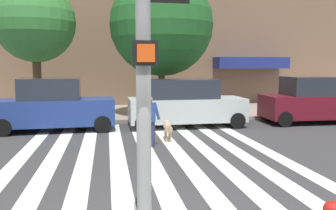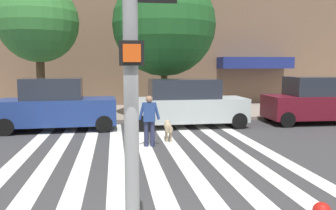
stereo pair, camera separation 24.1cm
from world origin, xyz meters
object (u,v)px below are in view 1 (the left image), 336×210
at_px(pedestrian_dog_walker, 149,118).
at_px(dog_on_leash, 168,128).
at_px(parked_car_third_in_line, 185,104).
at_px(parked_car_fourth_in_line, 314,101).
at_px(street_tree_nearest, 35,23).
at_px(parked_car_behind_first, 54,106).
at_px(street_tree_middle, 161,25).

relative_size(pedestrian_dog_walker, dog_on_leash, 1.47).
distance_m(parked_car_third_in_line, parked_car_fourth_in_line, 5.97).
distance_m(street_tree_nearest, pedestrian_dog_walker, 8.84).
height_order(parked_car_third_in_line, street_tree_nearest, street_tree_nearest).
distance_m(parked_car_behind_first, street_tree_middle, 6.43).
height_order(parked_car_behind_first, dog_on_leash, parked_car_behind_first).
distance_m(parked_car_third_in_line, pedestrian_dog_walker, 3.93).
bearing_deg(parked_car_third_in_line, street_tree_nearest, 153.93).
xyz_separation_m(street_tree_nearest, pedestrian_dog_walker, (4.59, -6.61, -3.67)).
bearing_deg(parked_car_fourth_in_line, pedestrian_dog_walker, -156.65).
xyz_separation_m(street_tree_middle, dog_on_leash, (-0.58, -5.08, -4.10)).
relative_size(parked_car_third_in_line, parked_car_fourth_in_line, 1.03).
distance_m(street_tree_nearest, dog_on_leash, 8.87).
bearing_deg(pedestrian_dog_walker, parked_car_behind_first, 134.85).
bearing_deg(street_tree_nearest, street_tree_middle, -6.44).
relative_size(parked_car_behind_first, street_tree_nearest, 0.73).
xyz_separation_m(parked_car_fourth_in_line, street_tree_nearest, (-12.50, 3.19, 3.61)).
bearing_deg(dog_on_leash, parked_car_behind_first, 148.31).
bearing_deg(parked_car_third_in_line, pedestrian_dog_walker, -119.69).
height_order(parked_car_third_in_line, street_tree_middle, street_tree_middle).
xyz_separation_m(parked_car_behind_first, street_tree_nearest, (-1.19, 3.20, 3.61)).
bearing_deg(street_tree_middle, parked_car_third_in_line, -76.18).
bearing_deg(parked_car_third_in_line, dog_on_leash, -115.21).
height_order(parked_car_fourth_in_line, street_tree_middle, street_tree_middle).
bearing_deg(parked_car_behind_first, pedestrian_dog_walker, -45.15).
distance_m(parked_car_fourth_in_line, dog_on_leash, 7.63).
relative_size(parked_car_third_in_line, street_tree_middle, 0.71).
bearing_deg(street_tree_nearest, parked_car_behind_first, -69.53).
bearing_deg(parked_car_fourth_in_line, parked_car_behind_first, -179.98).
bearing_deg(dog_on_leash, street_tree_nearest, 132.82).
bearing_deg(pedestrian_dog_walker, street_tree_middle, 77.44).
bearing_deg(street_tree_middle, parked_car_behind_first, -151.80).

